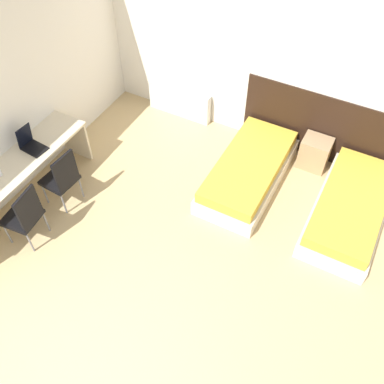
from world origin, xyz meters
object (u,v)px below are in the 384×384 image
bed_near_window (248,172)px  chair_near_laptop (62,177)px  nightstand (315,153)px  chair_near_notebook (25,215)px  bed_near_door (349,209)px  laptop (31,144)px

bed_near_window → chair_near_laptop: (-2.02, -1.52, 0.30)m
nightstand → chair_near_notebook: (-2.74, -2.97, 0.25)m
bed_near_window → bed_near_door: (1.44, 0.00, 0.00)m
bed_near_window → chair_near_notebook: bearing=-132.4°
bed_near_window → bed_near_door: size_ratio=1.00×
chair_near_laptop → laptop: size_ratio=2.76×
laptop → chair_near_notebook: bearing=-53.0°
chair_near_laptop → chair_near_notebook: (-0.00, -0.70, 0.00)m
bed_near_door → nightstand: nightstand is taller
bed_near_window → bed_near_door: bearing=0.0°
bed_near_window → laptop: size_ratio=5.58×
chair_near_notebook → laptop: bearing=116.3°
bed_near_window → laptop: 2.95m
nightstand → chair_near_laptop: bearing=-140.4°
bed_near_window → laptop: bearing=-150.5°
nightstand → chair_near_notebook: size_ratio=0.53×
laptop → bed_near_window: bearing=34.4°
nightstand → bed_near_door: bearing=-46.4°
bed_near_window → chair_near_laptop: 2.54m
bed_near_door → chair_near_laptop: size_ratio=2.02×
bed_near_door → laptop: (-3.96, -1.43, 0.60)m
chair_near_laptop → bed_near_window: bearing=40.7°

